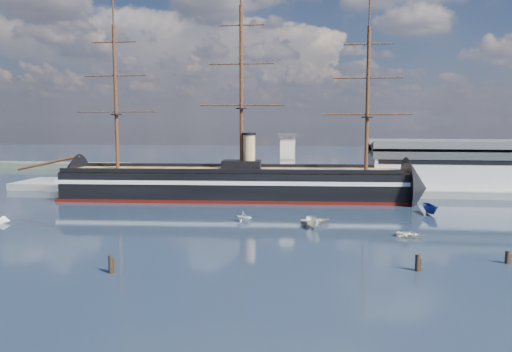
# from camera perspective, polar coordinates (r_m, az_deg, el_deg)

# --- Properties ---
(ground) EXTENTS (600.00, 600.00, 0.00)m
(ground) POSITION_cam_1_polar(r_m,az_deg,el_deg) (111.18, 0.89, -4.34)
(ground) COLOR #172535
(ground) RESTS_ON ground
(quay) EXTENTS (180.00, 18.00, 2.00)m
(quay) POSITION_cam_1_polar(r_m,az_deg,el_deg) (146.01, 6.43, -1.81)
(quay) COLOR slate
(quay) RESTS_ON ground
(warehouse) EXTENTS (63.00, 21.00, 11.60)m
(warehouse) POSITION_cam_1_polar(r_m,az_deg,el_deg) (155.83, 24.43, 1.13)
(warehouse) COLOR #B7BABC
(warehouse) RESTS_ON ground
(quay_tower) EXTENTS (5.00, 5.00, 15.00)m
(quay_tower) POSITION_cam_1_polar(r_m,az_deg,el_deg) (142.26, 3.63, 1.95)
(quay_tower) COLOR silver
(quay_tower) RESTS_ON ground
(warship) EXTENTS (113.40, 22.27, 53.94)m
(warship) POSITION_cam_1_polar(r_m,az_deg,el_deg) (131.89, -3.26, -0.89)
(warship) COLOR black
(warship) RESTS_ON ground
(motorboat_b) EXTENTS (2.75, 3.97, 1.72)m
(motorboat_b) POSITION_cam_1_polar(r_m,az_deg,el_deg) (101.55, 6.81, -5.41)
(motorboat_b) COLOR silver
(motorboat_b) RESTS_ON ground
(motorboat_c) EXTENTS (6.89, 3.97, 2.60)m
(motorboat_c) POSITION_cam_1_polar(r_m,az_deg,el_deg) (97.12, 6.52, -5.95)
(motorboat_c) COLOR silver
(motorboat_c) RESTS_ON ground
(motorboat_d) EXTENTS (5.00, 6.67, 2.24)m
(motorboat_d) POSITION_cam_1_polar(r_m,az_deg,el_deg) (102.83, -1.40, -5.22)
(motorboat_d) COLOR white
(motorboat_d) RESTS_ON ground
(motorboat_e) EXTENTS (2.40, 3.35, 1.45)m
(motorboat_e) POSITION_cam_1_polar(r_m,az_deg,el_deg) (93.33, 17.24, -6.70)
(motorboat_e) COLOR silver
(motorboat_e) RESTS_ON ground
(motorboat_f) EXTENTS (7.54, 3.63, 2.90)m
(motorboat_f) POSITION_cam_1_polar(r_m,az_deg,el_deg) (116.96, 19.29, -4.17)
(motorboat_f) COLOR navy
(motorboat_f) RESTS_ON ground
(piling_near_left) EXTENTS (0.64, 0.64, 3.18)m
(piling_near_left) POSITION_cam_1_polar(r_m,az_deg,el_deg) (71.77, -16.24, -10.60)
(piling_near_left) COLOR black
(piling_near_left) RESTS_ON ground
(piling_near_right) EXTENTS (0.64, 0.64, 3.04)m
(piling_near_right) POSITION_cam_1_polar(r_m,az_deg,el_deg) (73.36, 17.94, -10.29)
(piling_near_right) COLOR black
(piling_near_right) RESTS_ON ground
(piling_far_right) EXTENTS (0.64, 0.64, 2.59)m
(piling_far_right) POSITION_cam_1_polar(r_m,az_deg,el_deg) (81.93, 26.75, -8.92)
(piling_far_right) COLOR black
(piling_far_right) RESTS_ON ground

